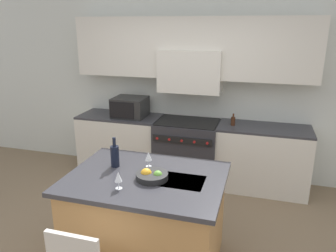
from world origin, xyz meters
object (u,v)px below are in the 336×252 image
at_px(range_stove, 187,151).
at_px(wine_glass_near, 118,177).
at_px(microwave, 130,107).
at_px(wine_bottle, 115,156).
at_px(oil_bottle_on_counter, 233,121).
at_px(wine_glass_far, 148,157).
at_px(fruit_bowl, 152,176).

relative_size(range_stove, wine_glass_near, 5.79).
height_order(microwave, wine_glass_near, microwave).
height_order(range_stove, microwave, microwave).
xyz_separation_m(range_stove, wine_bottle, (-0.34, -1.76, 0.59)).
bearing_deg(wine_bottle, oil_bottle_on_counter, 60.57).
height_order(wine_glass_near, wine_glass_far, same).
bearing_deg(microwave, range_stove, -1.17).
bearing_deg(wine_glass_near, range_stove, 87.20).
relative_size(microwave, oil_bottle_on_counter, 2.92).
relative_size(microwave, wine_bottle, 1.63).
bearing_deg(wine_bottle, wine_glass_far, 13.98).
height_order(wine_bottle, fruit_bowl, wine_bottle).
height_order(wine_glass_near, fruit_bowl, wine_glass_near).
bearing_deg(wine_bottle, microwave, 108.03).
xyz_separation_m(range_stove, fruit_bowl, (0.10, -1.92, 0.51)).
xyz_separation_m(wine_glass_near, wine_glass_far, (0.09, 0.50, 0.00)).
height_order(range_stove, wine_glass_near, wine_glass_near).
relative_size(microwave, wine_glass_near, 3.07).
relative_size(fruit_bowl, oil_bottle_on_counter, 1.76).
xyz_separation_m(microwave, fruit_bowl, (1.02, -1.94, -0.11)).
xyz_separation_m(wine_bottle, wine_glass_near, (0.23, -0.42, -0.01)).
xyz_separation_m(wine_bottle, oil_bottle_on_counter, (0.99, 1.76, -0.06)).
distance_m(range_stove, wine_bottle, 1.89).
relative_size(wine_glass_near, fruit_bowl, 0.54).
height_order(range_stove, wine_glass_far, wine_glass_far).
relative_size(range_stove, microwave, 1.89).
distance_m(fruit_bowl, oil_bottle_on_counter, 2.00).
xyz_separation_m(microwave, wine_glass_far, (0.90, -1.70, -0.03)).
xyz_separation_m(range_stove, oil_bottle_on_counter, (0.65, -0.00, 0.53)).
height_order(wine_glass_far, fruit_bowl, wine_glass_far).
relative_size(wine_glass_near, wine_glass_far, 1.00).
bearing_deg(fruit_bowl, microwave, 117.67).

